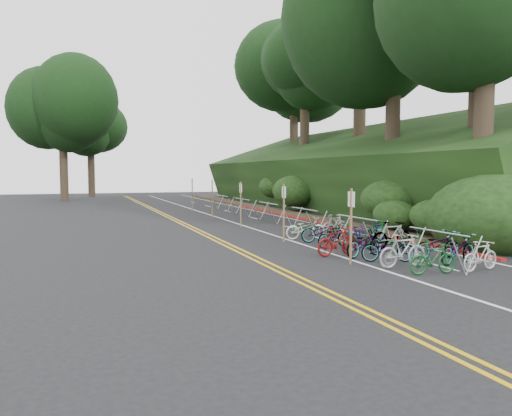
# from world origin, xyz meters

# --- Properties ---
(ground) EXTENTS (120.00, 120.00, 0.00)m
(ground) POSITION_xyz_m (0.00, 0.00, 0.00)
(ground) COLOR black
(ground) RESTS_ON ground
(road_markings) EXTENTS (7.47, 80.00, 0.01)m
(road_markings) POSITION_xyz_m (0.63, 10.10, 0.00)
(road_markings) COLOR gold
(road_markings) RESTS_ON ground
(red_curb) EXTENTS (0.25, 28.00, 0.10)m
(red_curb) POSITION_xyz_m (5.70, 12.00, 0.05)
(red_curb) COLOR maroon
(red_curb) RESTS_ON ground
(embankment) EXTENTS (14.30, 48.14, 9.11)m
(embankment) POSITION_xyz_m (12.96, 19.04, 2.57)
(embankment) COLOR black
(embankment) RESTS_ON ground
(tree_cluster) EXTENTS (34.24, 55.53, 21.60)m
(tree_cluster) POSITION_xyz_m (9.76, 22.03, 13.40)
(tree_cluster) COLOR #2D2319
(tree_cluster) RESTS_ON ground
(bike_rack_front) EXTENTS (1.15, 2.71, 1.18)m
(bike_rack_front) POSITION_xyz_m (2.76, -2.18, 0.85)
(bike_rack_front) COLOR #9F9FA0
(bike_rack_front) RESTS_ON ground
(bike_racks_rest) EXTENTS (1.14, 23.00, 1.17)m
(bike_racks_rest) POSITION_xyz_m (3.00, 13.00, 0.85)
(bike_racks_rest) COLOR #9F9FA0
(bike_racks_rest) RESTS_ON ground
(signpost_near) EXTENTS (0.08, 0.40, 2.49)m
(signpost_near) POSITION_xyz_m (0.57, -0.66, 1.42)
(signpost_near) COLOR brown
(signpost_near) RESTS_ON ground
(signposts_rest) EXTENTS (0.08, 18.40, 2.50)m
(signposts_rest) POSITION_xyz_m (0.60, 14.00, 1.43)
(signposts_rest) COLOR brown
(signposts_rest) RESTS_ON ground
(bike_front) EXTENTS (0.80, 1.81, 1.05)m
(bike_front) POSITION_xyz_m (0.96, 0.94, 0.53)
(bike_front) COLOR maroon
(bike_front) RESTS_ON ground
(bike_valet) EXTENTS (3.44, 11.25, 1.10)m
(bike_valet) POSITION_xyz_m (2.92, 1.75, 0.48)
(bike_valet) COLOR #144C1E
(bike_valet) RESTS_ON ground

